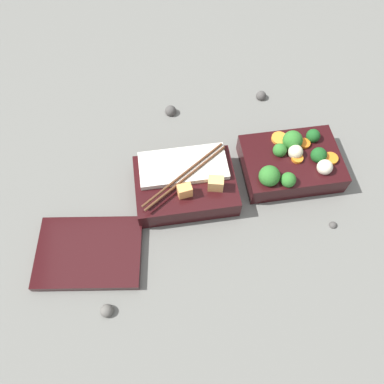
% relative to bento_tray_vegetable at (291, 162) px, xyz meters
% --- Properties ---
extents(ground_plane, '(3.00, 3.00, 0.00)m').
position_rel_bento_tray_vegetable_xyz_m(ground_plane, '(0.13, 0.02, -0.03)').
color(ground_plane, slate).
extents(bento_tray_vegetable, '(0.20, 0.14, 0.08)m').
position_rel_bento_tray_vegetable_xyz_m(bento_tray_vegetable, '(0.00, 0.00, 0.00)').
color(bento_tray_vegetable, black).
rests_on(bento_tray_vegetable, ground_plane).
extents(bento_tray_rice, '(0.20, 0.14, 0.08)m').
position_rel_bento_tray_vegetable_xyz_m(bento_tray_rice, '(0.23, 0.02, -0.00)').
color(bento_tray_rice, black).
rests_on(bento_tray_rice, ground_plane).
extents(bento_lid, '(0.21, 0.17, 0.02)m').
position_rel_bento_tray_vegetable_xyz_m(bento_lid, '(0.43, 0.13, -0.02)').
color(bento_lid, black).
rests_on(bento_lid, ground_plane).
extents(pebble_0, '(0.02, 0.02, 0.02)m').
position_rel_bento_tray_vegetable_xyz_m(pebble_0, '(0.01, -0.21, -0.02)').
color(pebble_0, '#474442').
rests_on(pebble_0, ground_plane).
extents(pebble_1, '(0.02, 0.02, 0.02)m').
position_rel_bento_tray_vegetable_xyz_m(pebble_1, '(-0.05, 0.14, -0.03)').
color(pebble_1, '#474442').
rests_on(pebble_1, ground_plane).
extents(pebble_2, '(0.03, 0.03, 0.03)m').
position_rel_bento_tray_vegetable_xyz_m(pebble_2, '(0.23, -0.20, -0.02)').
color(pebble_2, '#474442').
rests_on(pebble_2, ground_plane).
extents(pebble_3, '(0.02, 0.02, 0.02)m').
position_rel_bento_tray_vegetable_xyz_m(pebble_3, '(0.40, 0.24, -0.02)').
color(pebble_3, '#595651').
rests_on(pebble_3, ground_plane).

